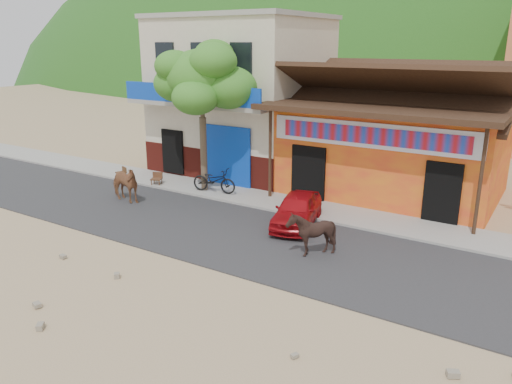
% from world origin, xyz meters
% --- Properties ---
extents(ground, '(120.00, 120.00, 0.00)m').
position_xyz_m(ground, '(0.00, 0.00, 0.00)').
color(ground, '#9E825B').
rests_on(ground, ground).
extents(road, '(60.00, 5.00, 0.04)m').
position_xyz_m(road, '(0.00, 2.50, 0.02)').
color(road, '#28282B').
rests_on(road, ground).
extents(sidewalk, '(60.00, 2.00, 0.12)m').
position_xyz_m(sidewalk, '(0.00, 6.00, 0.06)').
color(sidewalk, gray).
rests_on(sidewalk, ground).
extents(dance_club, '(8.00, 6.00, 3.60)m').
position_xyz_m(dance_club, '(2.00, 10.00, 1.80)').
color(dance_club, orange).
rests_on(dance_club, ground).
extents(cafe_building, '(7.00, 6.00, 7.00)m').
position_xyz_m(cafe_building, '(-5.50, 10.00, 3.50)').
color(cafe_building, beige).
rests_on(cafe_building, ground).
extents(tree, '(3.00, 3.00, 6.00)m').
position_xyz_m(tree, '(-4.60, 5.80, 3.12)').
color(tree, '#2D721E').
rests_on(tree, sidewalk).
extents(cow_tan, '(1.79, 0.98, 1.44)m').
position_xyz_m(cow_tan, '(-6.37, 3.00, 0.76)').
color(cow_tan, '#915B3A').
rests_on(cow_tan, road).
extents(cow_dark, '(1.33, 1.21, 1.34)m').
position_xyz_m(cow_dark, '(2.04, 2.29, 0.71)').
color(cow_dark, black).
rests_on(cow_dark, road).
extents(red_car, '(2.07, 3.45, 1.10)m').
position_xyz_m(red_car, '(0.53, 4.28, 0.59)').
color(red_car, '#A50B12').
rests_on(red_car, road).
extents(scooter, '(1.99, 0.94, 1.00)m').
position_xyz_m(scooter, '(-4.00, 5.67, 0.62)').
color(scooter, black).
rests_on(scooter, sidewalk).
extents(cafe_chair_left, '(0.51, 0.51, 0.86)m').
position_xyz_m(cafe_chair_left, '(-9.00, 5.30, 0.55)').
color(cafe_chair_left, '#4C2A19').
rests_on(cafe_chair_left, sidewalk).
extents(cafe_chair_right, '(0.57, 0.57, 0.93)m').
position_xyz_m(cafe_chair_right, '(-6.83, 5.30, 0.58)').
color(cafe_chair_right, '#462E17').
rests_on(cafe_chair_right, sidewalk).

